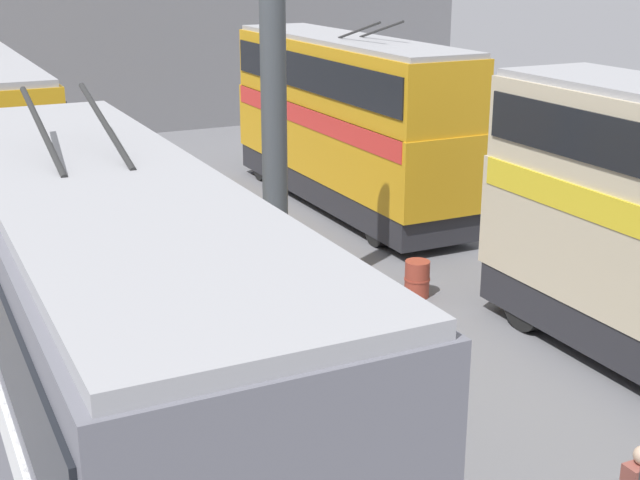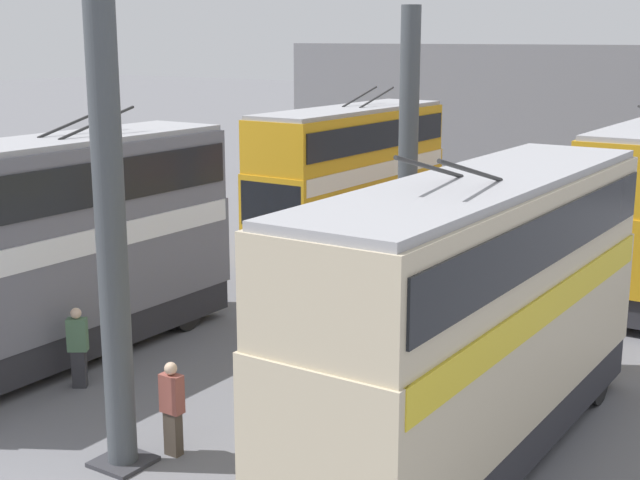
{
  "view_description": "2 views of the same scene",
  "coord_description": "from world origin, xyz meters",
  "px_view_note": "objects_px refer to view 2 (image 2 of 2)",
  "views": [
    {
      "loc": [
        -2.27,
        7.01,
        7.36
      ],
      "look_at": [
        10.37,
        0.82,
        2.79
      ],
      "focal_mm": 50.0,
      "sensor_mm": 36.0,
      "label": 1
    },
    {
      "loc": [
        -6.65,
        -11.0,
        7.46
      ],
      "look_at": [
        11.6,
        1.09,
        2.44
      ],
      "focal_mm": 50.0,
      "sensor_mm": 36.0,
      "label": 2
    }
  ],
  "objects_px": {
    "bus_right_near": "(53,237)",
    "person_aisle_midway": "(270,332)",
    "bus_right_far": "(350,170)",
    "person_by_right_row": "(78,345)",
    "bus_left_near": "(479,303)",
    "oil_drum": "(502,326)",
    "person_aisle_foreground": "(172,406)"
  },
  "relations": [
    {
      "from": "bus_right_near",
      "to": "person_aisle_midway",
      "type": "distance_m",
      "value": 5.45
    },
    {
      "from": "bus_left_near",
      "to": "person_by_right_row",
      "type": "distance_m",
      "value": 8.91
    },
    {
      "from": "bus_right_far",
      "to": "person_aisle_foreground",
      "type": "xyz_separation_m",
      "value": [
        -15.28,
        -5.65,
        -1.93
      ]
    },
    {
      "from": "person_by_right_row",
      "to": "oil_drum",
      "type": "bearing_deg",
      "value": 106.28
    },
    {
      "from": "bus_left_near",
      "to": "bus_right_near",
      "type": "distance_m",
      "value": 10.31
    },
    {
      "from": "bus_right_near",
      "to": "person_aisle_midway",
      "type": "relative_size",
      "value": 6.06
    },
    {
      "from": "person_aisle_midway",
      "to": "person_aisle_foreground",
      "type": "bearing_deg",
      "value": -123.89
    },
    {
      "from": "oil_drum",
      "to": "bus_left_near",
      "type": "bearing_deg",
      "value": -162.03
    },
    {
      "from": "bus_left_near",
      "to": "person_aisle_midway",
      "type": "height_order",
      "value": "bus_left_near"
    },
    {
      "from": "person_aisle_foreground",
      "to": "person_aisle_midway",
      "type": "relative_size",
      "value": 1.13
    },
    {
      "from": "bus_left_near",
      "to": "oil_drum",
      "type": "bearing_deg",
      "value": 17.97
    },
    {
      "from": "bus_left_near",
      "to": "person_aisle_foreground",
      "type": "bearing_deg",
      "value": 121.27
    },
    {
      "from": "person_by_right_row",
      "to": "person_aisle_midway",
      "type": "relative_size",
      "value": 1.14
    },
    {
      "from": "bus_right_near",
      "to": "oil_drum",
      "type": "distance_m",
      "value": 11.03
    },
    {
      "from": "person_by_right_row",
      "to": "person_aisle_midway",
      "type": "xyz_separation_m",
      "value": [
        3.28,
        -2.71,
        -0.13
      ]
    },
    {
      "from": "person_aisle_midway",
      "to": "oil_drum",
      "type": "relative_size",
      "value": 1.9
    },
    {
      "from": "person_aisle_foreground",
      "to": "oil_drum",
      "type": "distance_m",
      "value": 9.5
    },
    {
      "from": "bus_right_near",
      "to": "person_aisle_foreground",
      "type": "distance_m",
      "value": 6.41
    },
    {
      "from": "bus_right_far",
      "to": "person_by_right_row",
      "type": "bearing_deg",
      "value": -172.88
    },
    {
      "from": "bus_right_near",
      "to": "bus_right_far",
      "type": "distance_m",
      "value": 13.03
    },
    {
      "from": "bus_right_near",
      "to": "person_aisle_foreground",
      "type": "height_order",
      "value": "bus_right_near"
    },
    {
      "from": "bus_left_near",
      "to": "bus_right_far",
      "type": "xyz_separation_m",
      "value": [
        12.46,
        10.3,
        -0.06
      ]
    },
    {
      "from": "person_aisle_foreground",
      "to": "person_by_right_row",
      "type": "relative_size",
      "value": 0.99
    },
    {
      "from": "bus_left_near",
      "to": "person_aisle_foreground",
      "type": "height_order",
      "value": "bus_left_near"
    },
    {
      "from": "bus_right_near",
      "to": "person_aisle_foreground",
      "type": "xyz_separation_m",
      "value": [
        -2.25,
        -5.65,
        -2.0
      ]
    },
    {
      "from": "person_aisle_foreground",
      "to": "person_aisle_midway",
      "type": "bearing_deg",
      "value": 15.16
    },
    {
      "from": "person_aisle_foreground",
      "to": "bus_right_far",
      "type": "bearing_deg",
      "value": 20.74
    },
    {
      "from": "bus_right_near",
      "to": "person_aisle_midway",
      "type": "height_order",
      "value": "bus_right_near"
    },
    {
      "from": "bus_right_near",
      "to": "person_by_right_row",
      "type": "relative_size",
      "value": 5.34
    },
    {
      "from": "person_by_right_row",
      "to": "bus_left_near",
      "type": "bearing_deg",
      "value": 66.22
    },
    {
      "from": "bus_right_far",
      "to": "person_by_right_row",
      "type": "xyz_separation_m",
      "value": [
        -14.01,
        -1.75,
        -1.92
      ]
    },
    {
      "from": "person_aisle_foreground",
      "to": "oil_drum",
      "type": "bearing_deg",
      "value": -15.48
    }
  ]
}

